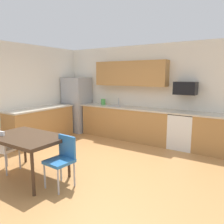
{
  "coord_description": "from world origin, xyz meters",
  "views": [
    {
      "loc": [
        2.78,
        -3.29,
        1.85
      ],
      "look_at": [
        0.0,
        1.0,
        1.0
      ],
      "focal_mm": 35.57,
      "sensor_mm": 36.0,
      "label": 1
    }
  ],
  "objects_px": {
    "chair_far_side": "(2,147)",
    "kettle": "(103,102)",
    "chair_near_table": "(62,157)",
    "refrigerator": "(77,105)",
    "microwave": "(186,88)",
    "dining_table": "(27,139)",
    "oven_range": "(182,131)"
  },
  "relations": [
    {
      "from": "chair_near_table",
      "to": "chair_far_side",
      "type": "distance_m",
      "value": 1.36
    },
    {
      "from": "microwave",
      "to": "chair_near_table",
      "type": "height_order",
      "value": "microwave"
    },
    {
      "from": "microwave",
      "to": "dining_table",
      "type": "bearing_deg",
      "value": -120.09
    },
    {
      "from": "refrigerator",
      "to": "microwave",
      "type": "relative_size",
      "value": 3.28
    },
    {
      "from": "chair_far_side",
      "to": "kettle",
      "type": "relative_size",
      "value": 4.25
    },
    {
      "from": "chair_far_side",
      "to": "chair_near_table",
      "type": "bearing_deg",
      "value": 10.36
    },
    {
      "from": "microwave",
      "to": "chair_far_side",
      "type": "bearing_deg",
      "value": -125.54
    },
    {
      "from": "refrigerator",
      "to": "chair_near_table",
      "type": "xyz_separation_m",
      "value": [
        2.36,
        -3.01,
        -0.38
      ]
    },
    {
      "from": "refrigerator",
      "to": "chair_far_side",
      "type": "relative_size",
      "value": 2.08
    },
    {
      "from": "refrigerator",
      "to": "oven_range",
      "type": "height_order",
      "value": "refrigerator"
    },
    {
      "from": "refrigerator",
      "to": "microwave",
      "type": "height_order",
      "value": "refrigerator"
    },
    {
      "from": "oven_range",
      "to": "dining_table",
      "type": "distance_m",
      "value": 3.72
    },
    {
      "from": "refrigerator",
      "to": "chair_near_table",
      "type": "height_order",
      "value": "refrigerator"
    },
    {
      "from": "microwave",
      "to": "chair_far_side",
      "type": "height_order",
      "value": "microwave"
    },
    {
      "from": "oven_range",
      "to": "kettle",
      "type": "bearing_deg",
      "value": 178.85
    },
    {
      "from": "chair_near_table",
      "to": "oven_range",
      "type": "bearing_deg",
      "value": 70.13
    },
    {
      "from": "refrigerator",
      "to": "oven_range",
      "type": "distance_m",
      "value": 3.5
    },
    {
      "from": "microwave",
      "to": "oven_range",
      "type": "bearing_deg",
      "value": -90.0
    },
    {
      "from": "dining_table",
      "to": "chair_near_table",
      "type": "relative_size",
      "value": 1.65
    },
    {
      "from": "chair_near_table",
      "to": "dining_table",
      "type": "bearing_deg",
      "value": -173.29
    },
    {
      "from": "dining_table",
      "to": "kettle",
      "type": "bearing_deg",
      "value": 100.34
    },
    {
      "from": "oven_range",
      "to": "refrigerator",
      "type": "bearing_deg",
      "value": -178.68
    },
    {
      "from": "refrigerator",
      "to": "chair_near_table",
      "type": "bearing_deg",
      "value": -51.97
    },
    {
      "from": "oven_range",
      "to": "microwave",
      "type": "relative_size",
      "value": 1.69
    },
    {
      "from": "dining_table",
      "to": "chair_far_side",
      "type": "height_order",
      "value": "chair_far_side"
    },
    {
      "from": "oven_range",
      "to": "chair_near_table",
      "type": "relative_size",
      "value": 1.07
    },
    {
      "from": "refrigerator",
      "to": "dining_table",
      "type": "relative_size",
      "value": 1.26
    },
    {
      "from": "oven_range",
      "to": "chair_far_side",
      "type": "xyz_separation_m",
      "value": [
        -2.46,
        -3.34,
        0.05
      ]
    },
    {
      "from": "chair_near_table",
      "to": "chair_far_side",
      "type": "height_order",
      "value": "same"
    },
    {
      "from": "chair_near_table",
      "to": "chair_far_side",
      "type": "relative_size",
      "value": 1.0
    },
    {
      "from": "chair_far_side",
      "to": "kettle",
      "type": "bearing_deg",
      "value": 90.64
    },
    {
      "from": "chair_near_table",
      "to": "kettle",
      "type": "height_order",
      "value": "kettle"
    }
  ]
}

